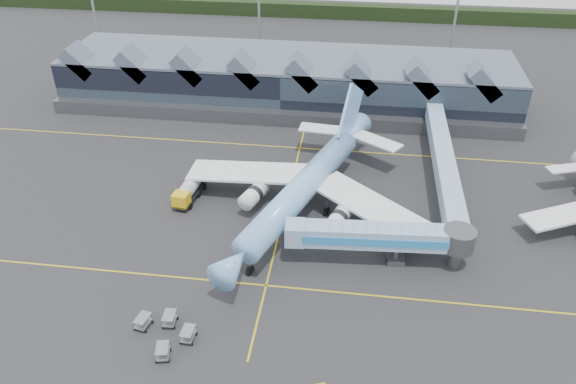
# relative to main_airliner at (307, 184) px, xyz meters

# --- Properties ---
(ground) EXTENTS (260.00, 260.00, 0.00)m
(ground) POSITION_rel_main_airliner_xyz_m (-3.09, -9.56, -4.23)
(ground) COLOR #242527
(ground) RESTS_ON ground
(taxi_stripes) EXTENTS (120.00, 60.00, 0.01)m
(taxi_stripes) POSITION_rel_main_airliner_xyz_m (-3.09, 0.44, -4.23)
(taxi_stripes) COLOR gold
(taxi_stripes) RESTS_ON ground
(tree_line_far) EXTENTS (260.00, 4.00, 4.00)m
(tree_line_far) POSITION_rel_main_airliner_xyz_m (-3.09, 100.44, -2.23)
(tree_line_far) COLOR black
(tree_line_far) RESTS_ON ground
(terminal) EXTENTS (90.00, 22.25, 12.52)m
(terminal) POSITION_rel_main_airliner_xyz_m (-8.16, 37.79, 0.65)
(terminal) COLOR black
(terminal) RESTS_ON ground
(light_masts) EXTENTS (132.40, 42.56, 22.45)m
(light_masts) POSITION_rel_main_airliner_xyz_m (17.91, 53.24, 8.26)
(light_masts) COLOR gray
(light_masts) RESTS_ON ground
(main_airliner) EXTENTS (36.91, 43.42, 14.40)m
(main_airliner) POSITION_rel_main_airliner_xyz_m (0.00, 0.00, 0.00)
(main_airliner) COLOR #70B9E3
(main_airliner) RESTS_ON ground
(jet_bridge) EXTENTS (24.10, 5.09, 5.73)m
(jet_bridge) POSITION_rel_main_airliner_xyz_m (11.93, -11.00, -0.21)
(jet_bridge) COLOR #7EA6D3
(jet_bridge) RESTS_ON ground
(fuel_truck) EXTENTS (3.45, 9.28, 3.08)m
(fuel_truck) POSITION_rel_main_airliner_xyz_m (-17.88, 0.68, -2.50)
(fuel_truck) COLOR black
(fuel_truck) RESTS_ON ground
(baggage_carts) EXTENTS (7.25, 6.97, 1.45)m
(baggage_carts) POSITION_rel_main_airliner_xyz_m (-12.77, -27.22, -3.42)
(baggage_carts) COLOR gray
(baggage_carts) RESTS_ON ground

